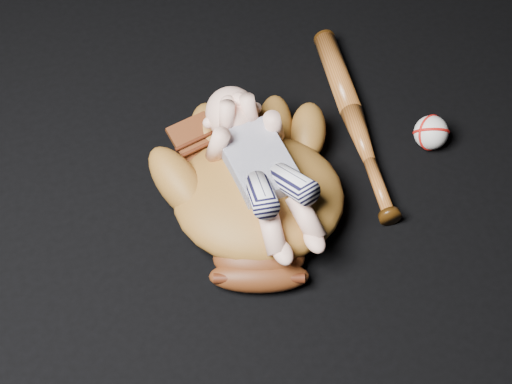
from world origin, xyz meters
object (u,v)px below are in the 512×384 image
baseball_bat (355,122)px  baseball_glove (258,191)px  newborn_baby (265,170)px  baseball (431,133)px

baseball_bat → baseball_glove: bearing=-151.0°
newborn_baby → baseball_glove: bearing=-177.3°
baseball_bat → newborn_baby: bearing=-150.1°
baseball_bat → baseball: size_ratio=7.27×
newborn_baby → baseball_bat: (0.23, 0.13, -0.10)m
baseball_glove → baseball_bat: size_ratio=0.89×
baseball_glove → newborn_baby: newborn_baby is taller
baseball_glove → baseball_bat: baseball_glove is taller
baseball_glove → baseball_bat: 0.27m
baseball_bat → baseball: 0.14m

